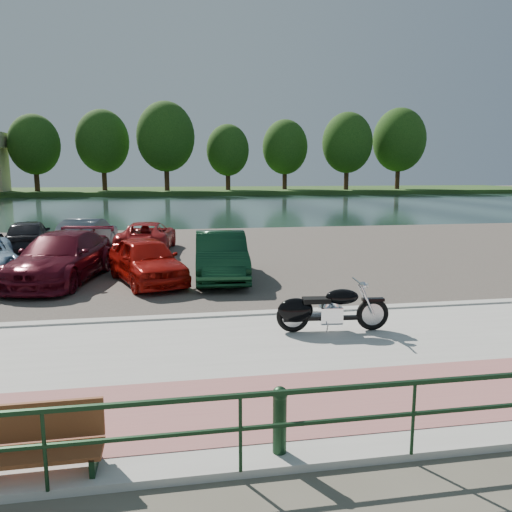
% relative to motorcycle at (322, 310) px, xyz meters
% --- Properties ---
extents(ground, '(200.00, 200.00, 0.00)m').
position_rel_motorcycle_xyz_m(ground, '(-0.32, -0.51, -0.56)').
color(ground, '#595447').
rests_on(ground, ground).
extents(promenade, '(60.00, 6.00, 0.10)m').
position_rel_motorcycle_xyz_m(promenade, '(-0.32, -1.51, -0.51)').
color(promenade, '#AEACA4').
rests_on(promenade, ground).
extents(pink_path, '(60.00, 2.00, 0.01)m').
position_rel_motorcycle_xyz_m(pink_path, '(-0.32, -3.01, -0.46)').
color(pink_path, '#A45D5D').
rests_on(pink_path, promenade).
extents(kerb, '(60.00, 0.30, 0.14)m').
position_rel_motorcycle_xyz_m(kerb, '(-0.32, 1.49, -0.49)').
color(kerb, '#AEACA4').
rests_on(kerb, ground).
extents(parking_lot, '(60.00, 18.00, 0.04)m').
position_rel_motorcycle_xyz_m(parking_lot, '(-0.32, 10.49, -0.54)').
color(parking_lot, '#423B35').
rests_on(parking_lot, ground).
extents(river, '(120.00, 40.00, 0.00)m').
position_rel_motorcycle_xyz_m(river, '(-0.32, 39.49, -0.56)').
color(river, '#192D29').
rests_on(river, ground).
extents(far_bank, '(120.00, 24.00, 0.60)m').
position_rel_motorcycle_xyz_m(far_bank, '(-0.32, 71.49, -0.26)').
color(far_bank, '#274518').
rests_on(far_bank, ground).
extents(railing, '(24.04, 0.05, 0.90)m').
position_rel_motorcycle_xyz_m(railing, '(-0.32, -4.51, 0.23)').
color(railing, '#15311B').
rests_on(railing, promenade).
extents(bollards, '(10.68, 0.18, 0.81)m').
position_rel_motorcycle_xyz_m(bollards, '(-1.99, -4.21, -0.02)').
color(bollards, '#15311B').
rests_on(bollards, promenade).
extents(far_trees, '(70.25, 10.68, 12.52)m').
position_rel_motorcycle_xyz_m(far_trees, '(4.04, 65.28, 6.93)').
color(far_trees, '#341E12').
rests_on(far_trees, far_bank).
extents(motorcycle, '(2.33, 0.75, 1.05)m').
position_rel_motorcycle_xyz_m(motorcycle, '(0.00, 0.00, 0.00)').
color(motorcycle, black).
rests_on(motorcycle, promenade).
extents(park_bench, '(1.80, 0.47, 0.72)m').
position_rel_motorcycle_xyz_m(park_bench, '(-4.71, -4.08, -0.13)').
color(park_bench, brown).
rests_on(park_bench, promenade).
extents(car_3, '(2.99, 5.37, 1.47)m').
position_rel_motorcycle_xyz_m(car_3, '(-6.29, 6.18, 0.22)').
color(car_3, '#510B18').
rests_on(car_3, parking_lot).
extents(car_4, '(2.82, 4.30, 1.36)m').
position_rel_motorcycle_xyz_m(car_4, '(-3.74, 5.55, 0.16)').
color(car_4, '#AC110B').
rests_on(car_4, parking_lot).
extents(car_5, '(1.79, 4.46, 1.44)m').
position_rel_motorcycle_xyz_m(car_5, '(-1.49, 5.73, 0.20)').
color(car_5, black).
rests_on(car_5, parking_lot).
extents(car_8, '(2.17, 4.21, 1.37)m').
position_rel_motorcycle_xyz_m(car_8, '(-8.80, 12.29, 0.16)').
color(car_8, black).
rests_on(car_8, parking_lot).
extents(car_9, '(2.17, 4.31, 1.36)m').
position_rel_motorcycle_xyz_m(car_9, '(-6.48, 12.40, 0.16)').
color(car_9, slate).
rests_on(car_9, parking_lot).
extents(car_10, '(2.53, 4.68, 1.25)m').
position_rel_motorcycle_xyz_m(car_10, '(-3.98, 11.69, 0.10)').
color(car_10, '#A31B1B').
rests_on(car_10, parking_lot).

